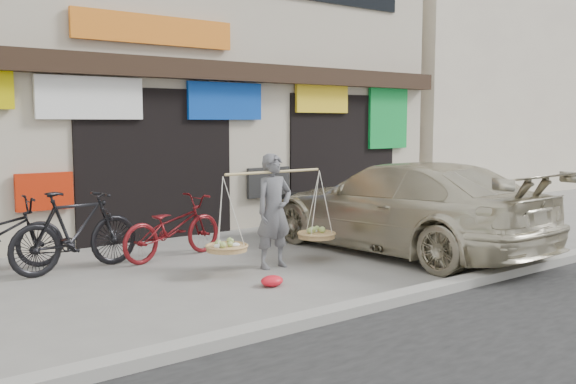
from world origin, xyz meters
TOP-DOWN VIEW (x-y plane):
  - ground at (0.00, 0.00)m, footprint 70.00×70.00m
  - kerb at (0.00, -2.00)m, footprint 70.00×0.25m
  - shophouse_block at (-0.00, 6.42)m, footprint 14.00×6.32m
  - neighbor_east at (13.50, 7.00)m, footprint 12.00×7.00m
  - street_vendor at (0.32, 0.37)m, footprint 2.18×0.58m
  - bike_1 at (-2.04, 1.89)m, footprint 1.97×0.76m
  - bike_2 at (-0.55, 1.84)m, footprint 1.93×1.00m
  - suv at (2.65, 0.08)m, footprint 2.30×5.17m
  - red_bag at (-0.34, -0.49)m, footprint 0.31×0.25m

SIDE VIEW (x-z plane):
  - ground at x=0.00m, z-range 0.00..0.00m
  - kerb at x=0.00m, z-range 0.00..0.12m
  - red_bag at x=-0.34m, z-range 0.00..0.14m
  - bike_2 at x=-0.55m, z-range 0.00..0.97m
  - bike_1 at x=-2.04m, z-range 0.00..1.15m
  - suv at x=2.65m, z-range 0.00..1.47m
  - street_vendor at x=0.32m, z-range -0.06..1.59m
  - neighbor_east at x=13.50m, z-range 0.00..6.40m
  - shophouse_block at x=0.00m, z-range -0.05..6.95m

